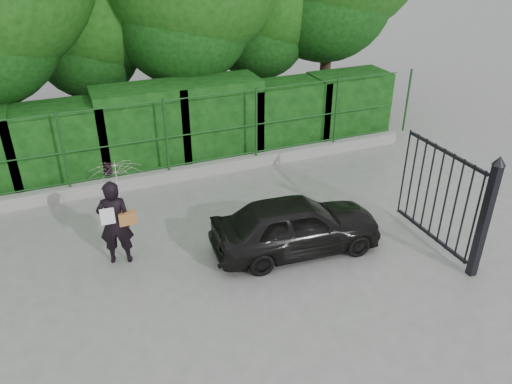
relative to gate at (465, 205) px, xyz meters
name	(u,v)px	position (x,y,z in m)	size (l,w,h in m)	color
ground	(210,297)	(-4.60, 0.72, -1.19)	(80.00, 80.00, 0.00)	gray
kerb	(154,178)	(-4.60, 5.22, -1.04)	(14.00, 0.25, 0.30)	#9E9E99
fence	(158,137)	(-4.38, 5.22, 0.01)	(14.13, 0.06, 1.80)	#184619
hedge	(142,132)	(-4.60, 6.22, -0.21)	(14.20, 1.20, 2.13)	black
gate	(465,205)	(0.00, 0.00, 0.00)	(0.22, 2.33, 2.36)	black
woman	(117,199)	(-5.74, 2.38, 0.12)	(0.97, 0.96, 1.99)	black
car	(296,225)	(-2.61, 1.45, -0.63)	(1.31, 3.26, 1.11)	black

